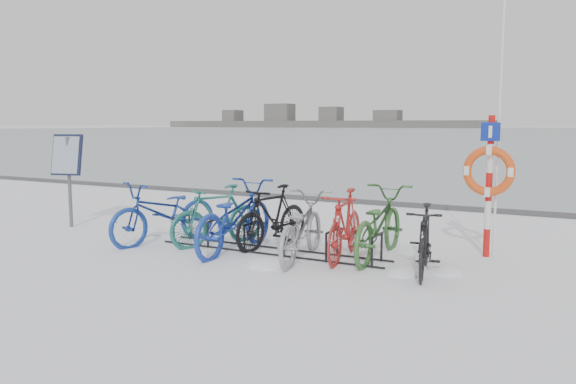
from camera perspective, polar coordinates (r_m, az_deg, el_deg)
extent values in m
plane|color=white|center=(9.17, -1.79, -6.09)|extent=(900.00, 900.00, 0.00)
cube|color=#A3B1B8|center=(162.86, 26.09, 5.55)|extent=(400.00, 298.00, 0.02)
cube|color=#3F3F42|center=(14.51, 9.68, -1.14)|extent=(400.00, 0.25, 0.10)
cylinder|color=black|center=(9.94, -11.53, -3.91)|extent=(0.04, 0.04, 0.44)
cylinder|color=black|center=(10.28, -9.99, -3.52)|extent=(0.04, 0.04, 0.44)
cylinder|color=black|center=(10.07, -10.78, -2.48)|extent=(0.04, 0.44, 0.04)
cylinder|color=black|center=(9.51, -8.15, -4.33)|extent=(0.04, 0.04, 0.44)
cylinder|color=black|center=(9.87, -6.66, -3.90)|extent=(0.04, 0.04, 0.44)
cylinder|color=black|center=(9.65, -7.41, -2.83)|extent=(0.04, 0.44, 0.04)
cylinder|color=black|center=(9.12, -4.46, -4.77)|extent=(0.04, 0.04, 0.44)
cylinder|color=black|center=(9.49, -3.05, -4.30)|extent=(0.04, 0.04, 0.44)
cylinder|color=black|center=(9.26, -3.75, -3.20)|extent=(0.04, 0.44, 0.04)
cylinder|color=black|center=(8.77, -0.44, -5.23)|extent=(0.04, 0.04, 0.44)
cylinder|color=black|center=(9.15, 0.85, -4.71)|extent=(0.04, 0.04, 0.44)
cylinder|color=black|center=(8.92, 0.22, -3.58)|extent=(0.04, 0.44, 0.04)
cylinder|color=black|center=(8.46, 3.89, -5.69)|extent=(0.04, 0.04, 0.44)
cylinder|color=black|center=(8.86, 5.04, -5.13)|extent=(0.04, 0.04, 0.44)
cylinder|color=black|center=(8.61, 4.49, -3.98)|extent=(0.04, 0.44, 0.04)
cylinder|color=black|center=(8.21, 8.53, -6.15)|extent=(0.04, 0.04, 0.44)
cylinder|color=black|center=(8.62, 9.48, -5.55)|extent=(0.04, 0.04, 0.44)
cylinder|color=black|center=(8.37, 9.05, -4.37)|extent=(0.04, 0.44, 0.04)
cylinder|color=black|center=(8.98, -2.48, -6.25)|extent=(4.00, 0.03, 0.03)
cylinder|color=black|center=(9.36, -1.13, -5.71)|extent=(4.00, 0.03, 0.03)
cylinder|color=#595B5E|center=(12.06, -21.32, 0.93)|extent=(0.07, 0.07, 1.81)
cube|color=black|center=(12.00, -21.54, 3.53)|extent=(0.66, 0.39, 0.82)
cube|color=#8C99AD|center=(11.98, -21.68, 3.52)|extent=(0.59, 0.31, 0.73)
cylinder|color=red|center=(9.35, 19.51, -4.87)|extent=(0.10, 0.10, 0.44)
cylinder|color=silver|center=(9.27, 19.62, -2.21)|extent=(0.10, 0.10, 0.44)
cylinder|color=red|center=(9.21, 19.73, 0.50)|extent=(0.10, 0.10, 0.44)
cylinder|color=silver|center=(9.18, 19.84, 3.23)|extent=(0.10, 0.10, 0.44)
cylinder|color=red|center=(9.16, 19.96, 5.97)|extent=(0.10, 0.10, 0.44)
torus|color=#D94914|center=(9.10, 19.72, 2.00)|extent=(0.77, 0.13, 0.77)
cube|color=#0D2294|center=(9.08, 19.88, 5.78)|extent=(0.28, 0.03, 0.28)
cylinder|color=silver|center=(9.20, 20.63, 6.07)|extent=(0.04, 0.04, 4.00)
cube|color=#4C4C4C|center=(295.26, 2.61, 6.91)|extent=(180.00, 12.00, 3.50)
cube|color=#4C4C4C|center=(309.12, -2.48, 7.61)|extent=(24.00, 10.00, 8.00)
cube|color=#4C4C4C|center=(283.95, 8.16, 7.50)|extent=(20.00, 10.00, 6.00)
imported|color=navy|center=(10.06, -12.40, -1.83)|extent=(1.33, 2.27, 1.12)
imported|color=#226B60|center=(9.67, -7.16, -2.23)|extent=(1.25, 1.81, 1.07)
imported|color=#1A36A1|center=(9.19, -5.47, -2.33)|extent=(0.85, 2.28, 1.18)
imported|color=black|center=(9.50, -1.60, -2.34)|extent=(0.85, 1.85, 1.08)
imported|color=gray|center=(8.60, 1.32, -3.37)|extent=(1.01, 2.10, 1.06)
imported|color=#AE2421|center=(8.68, 5.81, -3.16)|extent=(0.73, 1.88, 1.10)
imported|color=#32642D|center=(8.80, 9.17, -2.98)|extent=(0.79, 2.17, 1.13)
imported|color=black|center=(8.04, 13.73, -4.55)|extent=(0.75, 1.70, 0.99)
ellipsoid|color=white|center=(8.01, 11.69, -8.18)|extent=(0.49, 0.49, 0.17)
ellipsoid|color=white|center=(8.31, -2.04, -7.47)|extent=(0.65, 0.65, 0.23)
ellipsoid|color=white|center=(10.30, -4.54, -4.66)|extent=(0.47, 0.47, 0.16)
ellipsoid|color=white|center=(10.80, -13.68, -4.30)|extent=(0.39, 0.39, 0.14)
ellipsoid|color=white|center=(8.22, 15.72, -7.91)|extent=(0.49, 0.49, 0.17)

